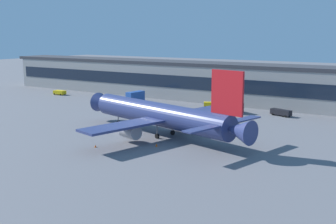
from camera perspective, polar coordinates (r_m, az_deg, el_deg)
name	(u,v)px	position (r m, az deg, el deg)	size (l,w,h in m)	color
ground_plane	(124,132)	(102.21, -6.18, -2.80)	(600.00, 600.00, 0.00)	slate
terminal_building	(223,82)	(148.70, 7.61, 4.08)	(203.10, 15.48, 13.87)	#9E9993
airliner	(161,115)	(97.05, -0.92, -0.41)	(51.51, 44.06, 16.76)	navy
belt_loader	(281,112)	(126.24, 15.41, -0.02)	(6.70, 3.75, 1.95)	black
fuel_truck	(232,106)	(129.26, 8.81, 0.81)	(8.80, 6.07, 3.35)	black
catering_truck	(136,97)	(144.91, -4.50, 2.11)	(3.25, 7.41, 4.15)	#2651A5
baggage_tug	(210,104)	(136.57, 5.78, 1.06)	(4.11, 3.37, 1.85)	yellow
pushback_tractor	(60,92)	(170.86, -14.74, 2.66)	(4.99, 2.98, 1.75)	yellow
traffic_cone_0	(95,146)	(89.42, -10.01, -4.66)	(0.46, 0.46, 0.57)	#F2590C
traffic_cone_1	(156,145)	(88.71, -1.61, -4.60)	(0.51, 0.51, 0.63)	#F2590C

